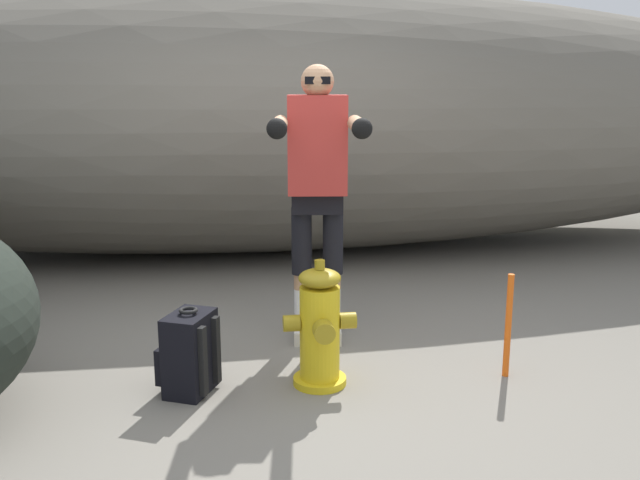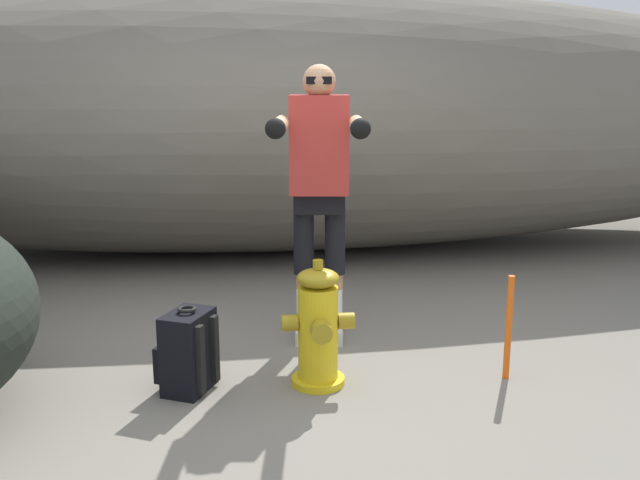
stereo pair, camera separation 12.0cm
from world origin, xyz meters
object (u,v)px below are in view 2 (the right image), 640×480
Objects in this scene: fire_hydrant at (318,329)px; utility_worker at (319,171)px; survey_stake at (509,328)px; spare_backpack at (188,352)px.

utility_worker is (0.08, 0.68, 0.78)m from fire_hydrant.
spare_backpack is at bearing 178.43° from survey_stake.
fire_hydrant is at bearing 177.87° from survey_stake.
utility_worker is 1.46m from survey_stake.
fire_hydrant is at bearing -155.93° from spare_backpack.
fire_hydrant is 0.41× the size of utility_worker.
fire_hydrant is at bearing 0.05° from utility_worker.
spare_backpack is at bearing -42.67° from utility_worker.
fire_hydrant is 0.71m from spare_backpack.
survey_stake reaches higher than spare_backpack.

